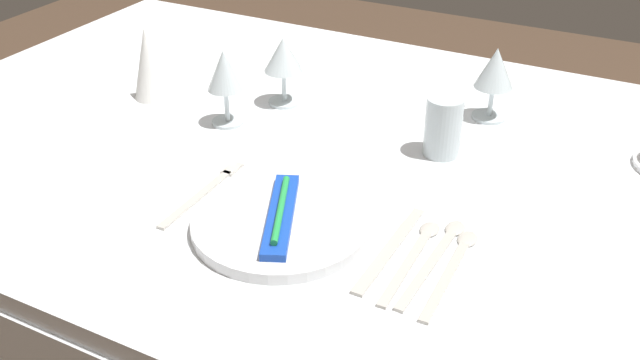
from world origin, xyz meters
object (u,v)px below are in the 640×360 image
at_px(wine_glass_centre, 495,71).
at_px(wine_glass_left, 226,73).
at_px(dinner_plate, 283,224).
at_px(dinner_knife, 389,251).
at_px(fork_outer, 206,191).
at_px(spoon_soup, 416,251).
at_px(spoon_tea, 455,262).
at_px(napkin_folded, 148,63).
at_px(wine_glass_right, 283,58).
at_px(toothbrush_package, 282,214).
at_px(spoon_dessert, 439,252).
at_px(drink_tumbler, 443,130).

xyz_separation_m(wine_glass_centre, wine_glass_left, (-0.43, -0.25, 0.00)).
distance_m(dinner_plate, dinner_knife, 0.16).
xyz_separation_m(fork_outer, spoon_soup, (0.36, 0.00, 0.00)).
relative_size(spoon_tea, napkin_folded, 1.47).
bearing_deg(dinner_plate, dinner_knife, 6.66).
distance_m(spoon_soup, wine_glass_right, 0.54).
distance_m(toothbrush_package, spoon_tea, 0.26).
bearing_deg(spoon_soup, fork_outer, -179.44).
height_order(wine_glass_left, wine_glass_right, wine_glass_left).
distance_m(toothbrush_package, spoon_dessert, 0.23).
xyz_separation_m(dinner_plate, wine_glass_right, (-0.21, 0.38, 0.09)).
bearing_deg(spoon_dessert, fork_outer, -177.59).
bearing_deg(dinner_plate, spoon_soup, 10.43).
distance_m(dinner_plate, toothbrush_package, 0.02).
distance_m(fork_outer, wine_glass_centre, 0.58).
xyz_separation_m(dinner_knife, wine_glass_left, (-0.43, 0.24, 0.10)).
bearing_deg(dinner_knife, toothbrush_package, -173.34).
distance_m(wine_glass_left, wine_glass_right, 0.13).
xyz_separation_m(toothbrush_package, drink_tumbler, (0.13, 0.33, 0.02)).
bearing_deg(wine_glass_right, spoon_soup, -39.97).
distance_m(dinner_plate, wine_glass_right, 0.45).
bearing_deg(fork_outer, drink_tumbler, 45.09).
xyz_separation_m(toothbrush_package, spoon_dessert, (0.23, 0.05, -0.02)).
xyz_separation_m(spoon_soup, spoon_tea, (0.06, 0.00, -0.00)).
xyz_separation_m(fork_outer, drink_tumbler, (0.29, 0.29, 0.04)).
bearing_deg(drink_tumbler, spoon_dessert, -71.35).
distance_m(dinner_plate, spoon_soup, 0.20).
xyz_separation_m(toothbrush_package, wine_glass_right, (-0.21, 0.38, 0.07)).
distance_m(drink_tumbler, napkin_folded, 0.60).
bearing_deg(napkin_folded, fork_outer, -39.06).
bearing_deg(wine_glass_centre, fork_outer, -124.84).
xyz_separation_m(spoon_tea, drink_tumbler, (-0.12, 0.29, 0.04)).
height_order(spoon_soup, drink_tumbler, drink_tumbler).
height_order(wine_glass_left, drink_tumbler, wine_glass_left).
relative_size(spoon_tea, drink_tumbler, 2.02).
relative_size(spoon_dessert, wine_glass_centre, 1.61).
bearing_deg(drink_tumbler, spoon_soup, -77.50).
bearing_deg(toothbrush_package, dinner_plate, 0.00).
bearing_deg(wine_glass_centre, wine_glass_right, -162.14).
relative_size(dinner_plate, spoon_tea, 1.23).
relative_size(dinner_plate, spoon_dessert, 1.17).
relative_size(fork_outer, napkin_folded, 1.48).
xyz_separation_m(toothbrush_package, wine_glass_left, (-0.27, 0.26, 0.07)).
relative_size(spoon_dessert, wine_glass_right, 1.67).
distance_m(spoon_dessert, wine_glass_centre, 0.47).
relative_size(fork_outer, wine_glass_left, 1.48).
bearing_deg(wine_glass_left, wine_glass_centre, 29.57).
relative_size(spoon_dessert, wine_glass_left, 1.57).
bearing_deg(toothbrush_package, spoon_tea, 8.16).
relative_size(dinner_plate, fork_outer, 1.23).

